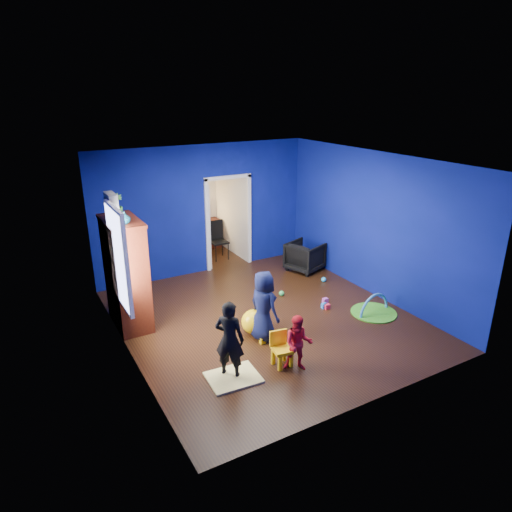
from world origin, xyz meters
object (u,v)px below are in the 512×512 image
child_black (230,339)px  hopper_ball (254,322)px  kid_chair (282,351)px  folding_chair (219,241)px  armchair (305,256)px  child_navy (264,306)px  crt_tv (128,271)px  vase (124,218)px  tv_armoire (126,273)px  toddler_red (298,343)px  play_mat (374,313)px  study_desk (204,234)px

child_black → hopper_ball: (0.91, 0.92, -0.39)m
kid_chair → folding_chair: (1.15, 4.72, 0.21)m
hopper_ball → folding_chair: size_ratio=0.47×
armchair → child_navy: size_ratio=0.61×
folding_chair → crt_tv: bearing=-141.1°
vase → tv_armoire: bearing=90.0°
crt_tv → hopper_ball: 2.36m
child_black → vase: size_ratio=6.06×
vase → kid_chair: size_ratio=0.40×
vase → crt_tv: bearing=82.4°
tv_armoire → kid_chair: 3.07m
vase → tv_armoire: (0.00, 0.30, -1.08)m
child_navy → kid_chair: (-0.15, -0.83, -0.36)m
child_black → toddler_red: size_ratio=1.36×
child_navy → crt_tv: size_ratio=1.75×
armchair → hopper_ball: (-2.47, -1.97, -0.13)m
child_navy → vase: 2.69m
child_navy → toddler_red: bearing=167.5°
hopper_ball → play_mat: hopper_ball is taller
study_desk → hopper_ball: bearing=-102.8°
tv_armoire → kid_chair: (1.67, -2.47, -0.73)m
vase → hopper_ball: 2.78m
play_mat → kid_chair: bearing=-166.2°
armchair → kid_chair: bearing=119.8°
tv_armoire → study_desk: size_ratio=2.23×
kid_chair → play_mat: size_ratio=0.58×
toddler_red → kid_chair: 0.32m
play_mat → crt_tv: bearing=155.3°
armchair → tv_armoire: tv_armoire is taller
armchair → play_mat: bearing=157.1°
vase → child_navy: bearing=-36.3°
tv_armoire → hopper_ball: (1.77, -1.39, -0.77)m
child_black → play_mat: bearing=-127.4°
tv_armoire → folding_chair: bearing=38.5°
crt_tv → study_desk: 4.29m
play_mat → child_black: bearing=-172.3°
child_black → folding_chair: bearing=-68.3°
armchair → folding_chair: folding_chair is taller
study_desk → play_mat: bearing=-75.6°
play_mat → study_desk: bearing=104.4°
toddler_red → vase: bearing=159.3°
play_mat → child_navy: bearing=174.2°
tv_armoire → kid_chair: size_ratio=3.92×
armchair → crt_tv: size_ratio=1.07×
hopper_ball → toddler_red: bearing=-87.9°
toddler_red → kid_chair: toddler_red is taller
child_black → study_desk: size_ratio=1.37×
vase → kid_chair: (1.67, -2.17, -1.81)m
child_navy → crt_tv: bearing=35.1°
armchair → folding_chair: size_ratio=0.81×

